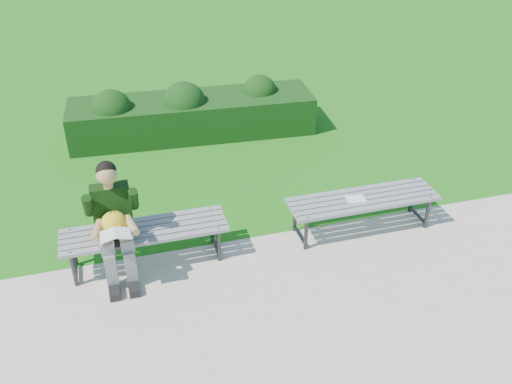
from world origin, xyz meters
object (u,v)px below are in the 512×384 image
(hedge, at_px, (189,113))
(bench_left, at_px, (145,233))
(seated_boy, at_px, (114,220))
(paper_sheet, at_px, (356,199))
(bench_right, at_px, (363,202))

(hedge, height_order, bench_left, hedge)
(seated_boy, xyz_separation_m, paper_sheet, (2.77, 0.03, -0.24))
(bench_right, bearing_deg, bench_left, 178.45)
(bench_right, relative_size, paper_sheet, 7.57)
(bench_left, xyz_separation_m, paper_sheet, (2.47, -0.07, 0.06))
(paper_sheet, bearing_deg, bench_left, 178.38)
(bench_right, xyz_separation_m, paper_sheet, (-0.10, 0.00, 0.06))
(bench_left, xyz_separation_m, bench_right, (2.57, -0.07, 0.00))
(bench_left, bearing_deg, bench_right, -1.55)
(bench_left, xyz_separation_m, seated_boy, (-0.30, -0.10, 0.30))
(bench_right, height_order, seated_boy, seated_boy)
(hedge, relative_size, seated_boy, 2.96)
(bench_left, relative_size, paper_sheet, 7.57)
(hedge, bearing_deg, paper_sheet, -66.43)
(hedge, bearing_deg, seated_boy, -112.74)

